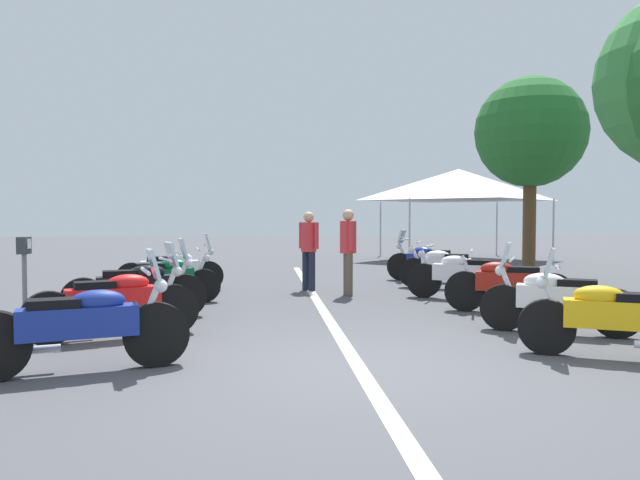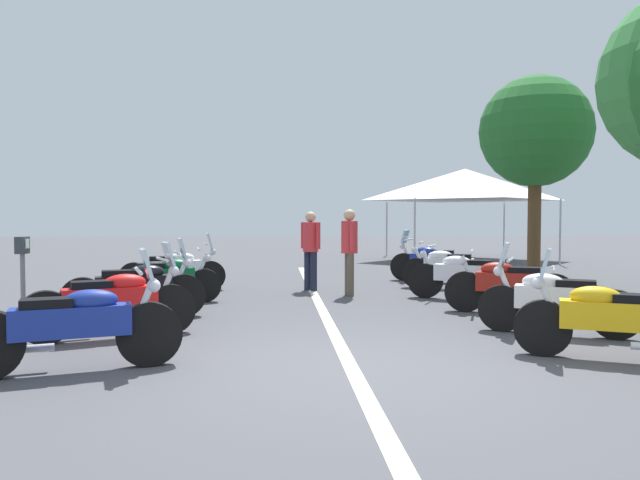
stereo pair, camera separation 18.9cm
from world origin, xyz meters
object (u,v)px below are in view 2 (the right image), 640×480
at_px(motorcycle_left_row_0, 75,325).
at_px(roadside_tree_1, 536,133).
at_px(motorcycle_right_row_5, 432,262).
at_px(motorcycle_left_row_2, 136,288).
at_px(motorcycle_right_row_0, 610,318).
at_px(motorcycle_right_row_3, 465,275).
at_px(motorcycle_left_row_1, 113,302).
at_px(motorcycle_right_row_2, 508,285).
at_px(bystander_0, 311,245).
at_px(event_tent, 465,185).
at_px(motorcycle_left_row_4, 174,269).
at_px(motorcycle_left_row_3, 165,278).
at_px(motorcycle_right_row_1, 555,300).
at_px(parking_meter, 23,267).
at_px(motorcycle_right_row_4, 448,267).
at_px(bystander_1, 349,245).

bearing_deg(motorcycle_left_row_0, roadside_tree_1, 27.88).
bearing_deg(motorcycle_right_row_5, motorcycle_left_row_2, 69.35).
bearing_deg(motorcycle_right_row_0, motorcycle_right_row_3, -63.63).
xyz_separation_m(motorcycle_left_row_1, motorcycle_right_row_2, (1.54, -5.75, -0.01)).
relative_size(bystander_0, event_tent, 0.32).
xyz_separation_m(motorcycle_left_row_1, bystander_0, (4.71, -2.79, 0.49)).
height_order(motorcycle_left_row_4, bystander_0, bystander_0).
xyz_separation_m(motorcycle_left_row_1, motorcycle_left_row_3, (3.06, -0.10, -0.03)).
distance_m(motorcycle_right_row_2, motorcycle_right_row_5, 4.61).
xyz_separation_m(motorcycle_right_row_0, motorcycle_right_row_1, (1.41, -0.06, 0.00)).
height_order(parking_meter, event_tent, event_tent).
distance_m(motorcycle_left_row_3, motorcycle_right_row_3, 5.45).
distance_m(motorcycle_left_row_1, motorcycle_right_row_2, 5.95).
bearing_deg(motorcycle_right_row_2, motorcycle_right_row_1, 108.41).
bearing_deg(motorcycle_right_row_1, motorcycle_right_row_4, -63.01).
bearing_deg(motorcycle_right_row_4, motorcycle_left_row_3, 38.05).
xyz_separation_m(motorcycle_left_row_2, roadside_tree_1, (5.33, -8.52, 3.15)).
bearing_deg(motorcycle_right_row_3, motorcycle_left_row_1, 57.43).
bearing_deg(motorcycle_left_row_2, motorcycle_right_row_1, -31.14).
xyz_separation_m(motorcycle_right_row_0, bystander_1, (5.43, 2.14, 0.53)).
xyz_separation_m(bystander_1, event_tent, (9.04, -5.20, 1.66)).
relative_size(motorcycle_left_row_3, motorcycle_right_row_3, 1.01).
distance_m(bystander_0, roadside_tree_1, 6.62).
bearing_deg(motorcycle_left_row_3, bystander_1, 2.75).
bearing_deg(motorcycle_right_row_0, motorcycle_right_row_2, -66.80).
distance_m(motorcycle_left_row_3, motorcycle_right_row_2, 5.85).
height_order(motorcycle_right_row_0, motorcycle_right_row_2, motorcycle_right_row_0).
distance_m(motorcycle_left_row_0, bystander_1, 6.48).
bearing_deg(motorcycle_right_row_5, event_tent, -83.56).
relative_size(motorcycle_left_row_0, motorcycle_right_row_1, 1.13).
height_order(roadside_tree_1, event_tent, roadside_tree_1).
relative_size(motorcycle_left_row_0, motorcycle_right_row_0, 1.10).
bearing_deg(motorcycle_right_row_4, motorcycle_right_row_1, 110.77).
relative_size(motorcycle_right_row_4, roadside_tree_1, 0.38).
relative_size(motorcycle_left_row_0, motorcycle_left_row_2, 1.01).
bearing_deg(motorcycle_right_row_2, motorcycle_left_row_0, 49.74).
height_order(motorcycle_left_row_0, roadside_tree_1, roadside_tree_1).
xyz_separation_m(motorcycle_left_row_4, motorcycle_right_row_5, (1.37, -5.77, 0.01)).
xyz_separation_m(roadside_tree_1, event_tent, (6.11, -0.20, -0.97)).
bearing_deg(motorcycle_left_row_3, motorcycle_left_row_0, -100.41).
xyz_separation_m(motorcycle_left_row_3, bystander_0, (1.64, -2.68, 0.52)).
distance_m(motorcycle_right_row_2, parking_meter, 7.08).
xyz_separation_m(motorcycle_right_row_3, bystander_0, (1.64, 2.76, 0.50)).
distance_m(motorcycle_right_row_3, bystander_0, 3.25).
bearing_deg(motorcycle_right_row_1, motorcycle_left_row_1, 25.43).
relative_size(motorcycle_left_row_0, motorcycle_left_row_1, 1.02).
bearing_deg(motorcycle_right_row_0, motorcycle_right_row_1, -67.06).
height_order(motorcycle_right_row_4, roadside_tree_1, roadside_tree_1).
distance_m(motorcycle_right_row_5, roadside_tree_1, 4.22).
xyz_separation_m(motorcycle_left_row_2, event_tent, (11.44, -8.72, 2.18)).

